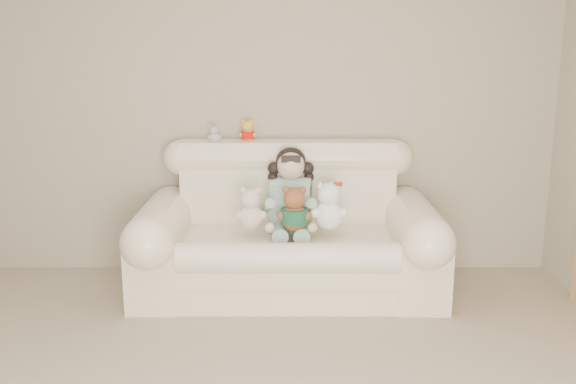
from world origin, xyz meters
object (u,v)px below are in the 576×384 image
at_px(brown_teddy, 294,205).
at_px(cream_teddy, 251,204).
at_px(white_cat, 329,201).
at_px(sofa, 288,222).
at_px(seated_child, 291,190).

distance_m(brown_teddy, cream_teddy, 0.29).
bearing_deg(white_cat, cream_teddy, -156.73).
bearing_deg(brown_teddy, white_cat, 10.01).
relative_size(sofa, brown_teddy, 5.86).
distance_m(brown_teddy, white_cat, 0.24).
bearing_deg(white_cat, sofa, 179.93).
distance_m(seated_child, cream_teddy, 0.34).
distance_m(sofa, white_cat, 0.35).
bearing_deg(seated_child, cream_teddy, -135.01).
bearing_deg(brown_teddy, cream_teddy, 169.63).
bearing_deg(cream_teddy, white_cat, -13.77).
height_order(sofa, white_cat, sofa).
height_order(seated_child, cream_teddy, seated_child).
xyz_separation_m(seated_child, cream_teddy, (-0.27, -0.20, -0.05)).
relative_size(sofa, cream_teddy, 6.18).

